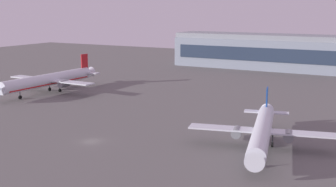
% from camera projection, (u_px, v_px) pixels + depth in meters
% --- Properties ---
extents(ground_plane, '(416.00, 416.00, 0.00)m').
position_uv_depth(ground_plane, '(92.00, 141.00, 98.61)').
color(ground_plane, '#605E5B').
extents(airplane_near_gate, '(30.84, 39.34, 10.20)m').
position_uv_depth(airplane_near_gate, '(262.00, 131.00, 92.74)').
color(airplane_near_gate, silver).
rests_on(airplane_near_gate, ground).
extents(airplane_mid_apron, '(35.38, 45.51, 11.69)m').
position_uv_depth(airplane_mid_apron, '(50.00, 80.00, 154.28)').
color(airplane_mid_apron, silver).
rests_on(airplane_mid_apron, ground).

